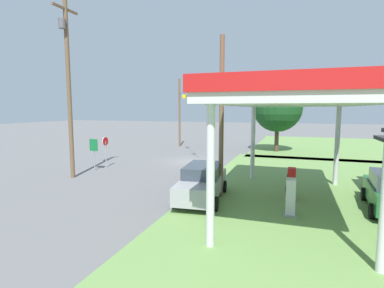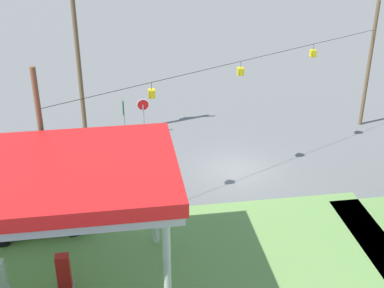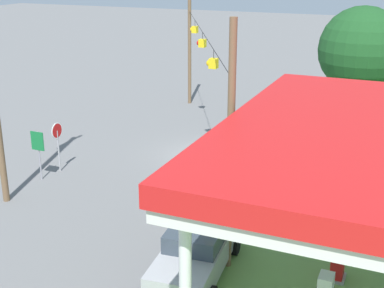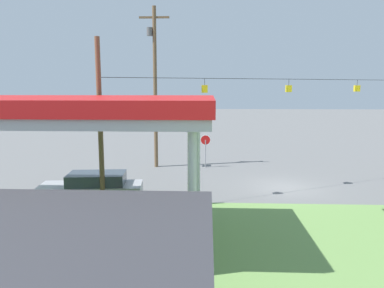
% 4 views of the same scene
% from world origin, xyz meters
% --- Properties ---
extents(ground_plane, '(160.00, 160.00, 0.00)m').
position_xyz_m(ground_plane, '(0.00, 0.00, 0.00)').
color(ground_plane, slate).
extents(gas_station_canopy, '(11.86, 6.44, 5.71)m').
position_xyz_m(gas_station_canopy, '(10.41, 8.56, 5.20)').
color(gas_station_canopy, silver).
rests_on(gas_station_canopy, ground).
extents(fuel_pump_near, '(0.71, 0.56, 1.66)m').
position_xyz_m(fuel_pump_near, '(9.15, 8.56, 0.79)').
color(fuel_pump_near, gray).
rests_on(fuel_pump_near, ground).
extents(car_at_pumps_front, '(5.27, 2.48, 1.77)m').
position_xyz_m(car_at_pumps_front, '(10.55, 4.21, 0.93)').
color(car_at_pumps_front, '#9E9EA3').
rests_on(car_at_pumps_front, ground).
extents(stop_sign_roadside, '(0.80, 0.08, 2.50)m').
position_xyz_m(stop_sign_roadside, '(4.90, -5.58, 1.81)').
color(stop_sign_roadside, '#99999E').
rests_on(stop_sign_roadside, ground).
extents(route_sign, '(0.10, 0.70, 2.40)m').
position_xyz_m(route_sign, '(6.17, -5.74, 1.71)').
color(route_sign, gray).
rests_on(route_sign, ground).
extents(utility_pole_main, '(2.20, 0.44, 11.85)m').
position_xyz_m(utility_pole_main, '(8.70, -5.62, 6.57)').
color(utility_pole_main, brown).
rests_on(utility_pole_main, ground).
extents(signal_span_gantry, '(19.83, 10.24, 8.37)m').
position_xyz_m(signal_span_gantry, '(-0.00, -0.01, 4.50)').
color(signal_span_gantry, brown).
rests_on(signal_span_gantry, ground).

